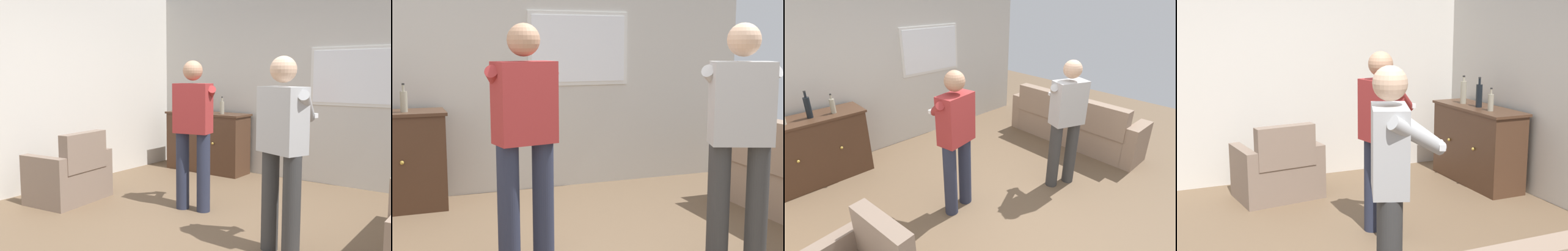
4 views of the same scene
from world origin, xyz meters
The scene contains 8 objects.
ground centered at (0.00, 0.00, 0.00)m, with size 10.40×10.40×0.00m, color brown.
wall_back_with_window centered at (0.01, 2.66, 1.40)m, with size 5.20×0.15×2.80m.
couch centered at (2.02, 0.59, 0.34)m, with size 0.57×2.28×0.87m.
sideboard_cabinet centered at (-1.51, 2.30, 0.47)m, with size 1.35×0.49×0.93m.
bottle_wine_green centered at (-1.21, 2.25, 1.03)m, with size 0.06×0.06×0.26m.
bottle_liquor_amber centered at (-1.49, 2.28, 1.07)m, with size 0.07×0.07×0.36m.
person_standing_left centered at (-0.49, 0.57, 0.94)m, with size 0.55×0.51×1.68m.
person_standing_right centered at (0.85, 0.03, 0.94)m, with size 0.52×0.52×1.68m.
Camera 3 is at (-2.35, -1.82, 2.40)m, focal length 28.00 mm.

